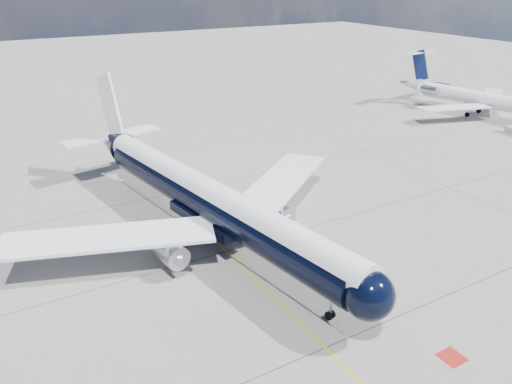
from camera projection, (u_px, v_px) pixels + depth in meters
ground at (153, 180)px, 62.01m from camera, size 320.00×320.00×0.00m
taxiway_centerline at (168, 194)px, 58.05m from camera, size 0.16×160.00×0.01m
red_marking at (452, 357)px, 33.47m from camera, size 1.60×1.60×0.01m
main_airliner at (205, 197)px, 47.38m from camera, size 36.96×45.39×13.15m
regional_jet at (470, 96)px, 89.74m from camera, size 26.27×30.49×10.35m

